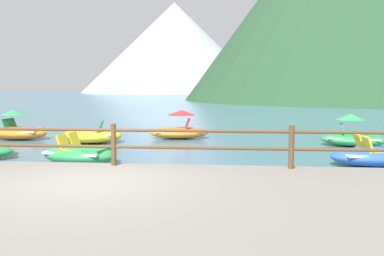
% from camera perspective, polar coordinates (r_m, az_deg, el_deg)
% --- Properties ---
extents(ground_plane, '(200.00, 200.00, 0.00)m').
position_cam_1_polar(ground_plane, '(47.24, 1.99, 3.45)').
color(ground_plane, '#477084').
extents(promenade_dock, '(28.00, 8.00, 0.40)m').
position_cam_1_polar(promenade_dock, '(5.90, -21.69, -14.20)').
color(promenade_dock, gray).
rests_on(promenade_dock, ground).
extents(dock_railing, '(23.92, 0.12, 0.95)m').
position_cam_1_polar(dock_railing, '(9.13, -11.26, -1.74)').
color(dock_railing, brown).
rests_on(dock_railing, promenade_dock).
extents(pedal_boat_0, '(2.48, 1.68, 1.19)m').
position_cam_1_polar(pedal_boat_0, '(15.60, 22.22, -1.05)').
color(pedal_boat_0, green).
rests_on(pedal_boat_0, ground).
extents(pedal_boat_1, '(2.57, 1.85, 0.86)m').
position_cam_1_polar(pedal_boat_1, '(15.71, -14.39, -1.11)').
color(pedal_boat_1, yellow).
rests_on(pedal_boat_1, ground).
extents(pedal_boat_4, '(2.65, 1.62, 0.86)m').
position_cam_1_polar(pedal_boat_4, '(12.05, 25.06, -3.67)').
color(pedal_boat_4, blue).
rests_on(pedal_boat_4, ground).
extents(pedal_boat_5, '(2.60, 1.55, 1.20)m').
position_cam_1_polar(pedal_boat_5, '(16.59, -1.90, -0.18)').
color(pedal_boat_5, orange).
rests_on(pedal_boat_5, ground).
extents(pedal_boat_6, '(2.42, 1.75, 0.87)m').
position_cam_1_polar(pedal_boat_6, '(11.62, -15.87, -3.64)').
color(pedal_boat_6, green).
rests_on(pedal_boat_6, ground).
extents(pedal_boat_7, '(2.50, 1.24, 1.24)m').
position_cam_1_polar(pedal_boat_7, '(17.75, -23.87, -0.25)').
color(pedal_boat_7, orange).
rests_on(pedal_boat_7, ground).
extents(distant_peak, '(58.49, 58.49, 28.27)m').
position_cam_1_polar(distant_peak, '(128.22, -2.52, 11.47)').
color(distant_peak, '#A8B2C1').
rests_on(distant_peak, ground).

